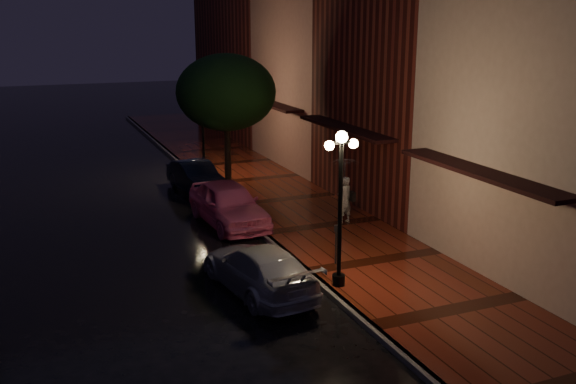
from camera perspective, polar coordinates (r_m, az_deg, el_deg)
name	(u,v)px	position (r m, az deg, el deg)	size (l,w,h in m)	color
ground	(264,237)	(22.19, -2.16, -4.02)	(120.00, 120.00, 0.00)	black
sidewalk	(323,227)	(23.00, 3.11, -3.15)	(4.50, 60.00, 0.15)	#4A190D
curb	(264,235)	(22.17, -2.16, -3.84)	(0.25, 60.00, 0.15)	#595451
storefront_near	(566,129)	(19.97, 23.49, 5.18)	(5.00, 8.00, 8.50)	gray
storefront_mid	(413,66)	(26.00, 11.01, 10.92)	(5.00, 8.00, 11.00)	#511914
storefront_far	(324,76)	(33.04, 3.22, 10.25)	(5.00, 8.00, 9.00)	#8C5951
storefront_extra	(257,56)	(42.23, -2.76, 11.97)	(5.00, 12.00, 10.00)	#511914
streetlamp_near	(340,200)	(17.17, 4.67, -0.70)	(0.96, 0.36, 4.31)	black
streetlamp_far	(203,124)	(30.04, -7.58, 6.01)	(0.96, 0.36, 4.31)	black
street_tree	(227,95)	(27.02, -5.49, 8.60)	(4.16, 4.16, 5.80)	black
pink_car	(228,204)	(23.39, -5.32, -1.04)	(1.87, 4.65, 1.58)	#EB6092
navy_car	(196,177)	(28.14, -8.18, 1.35)	(1.40, 4.02, 1.32)	black
silver_car	(259,269)	(17.70, -2.61, -6.83)	(1.83, 4.51, 1.31)	#A5A4AC
woman_with_umbrella	(345,180)	(22.92, 5.09, 1.06)	(0.99, 1.01, 2.39)	white
parking_meter	(336,240)	(19.23, 4.29, -4.32)	(0.11, 0.08, 1.21)	black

